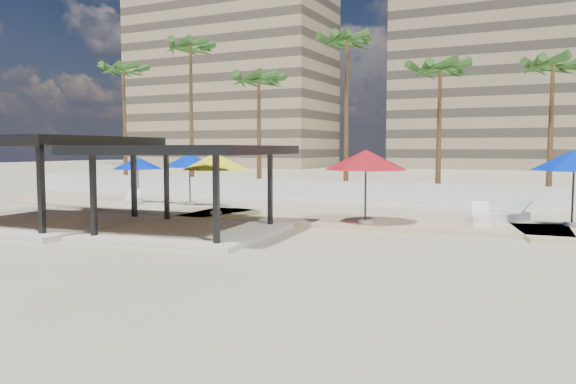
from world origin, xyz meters
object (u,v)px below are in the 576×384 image
at_px(lounger_c, 481,219).
at_px(pavilion_west, 41,173).
at_px(umbrella_a, 138,163).
at_px(umbrella_c, 366,160).
at_px(lounger_b, 506,217).
at_px(pavilion_central, 188,182).
at_px(lounger_a, 131,202).

bearing_deg(lounger_c, pavilion_west, 104.15).
bearing_deg(pavilion_west, lounger_c, 19.81).
height_order(umbrella_a, umbrella_c, umbrella_c).
distance_m(umbrella_a, lounger_b, 19.64).
distance_m(pavilion_central, umbrella_a, 12.08).
xyz_separation_m(umbrella_c, lounger_a, (-13.22, 1.31, -2.34)).
xyz_separation_m(pavilion_central, lounger_b, (10.38, 7.48, -1.57)).
height_order(umbrella_a, lounger_a, umbrella_a).
distance_m(pavilion_west, lounger_b, 19.06).
xyz_separation_m(lounger_a, lounger_c, (17.39, 0.74, 0.00)).
height_order(pavilion_central, umbrella_c, pavilion_central).
bearing_deg(pavilion_central, lounger_b, 29.30).
bearing_deg(pavilion_central, lounger_a, 137.21).
height_order(umbrella_a, lounger_c, umbrella_a).
height_order(pavilion_west, umbrella_c, pavilion_west).
distance_m(pavilion_central, lounger_b, 12.89).
bearing_deg(lounger_b, pavilion_central, 159.88).
bearing_deg(pavilion_central, umbrella_a, 132.82).
bearing_deg(lounger_a, umbrella_a, 4.50).
bearing_deg(umbrella_c, umbrella_a, 166.80).
bearing_deg(lounger_c, lounger_b, -52.39).
relative_size(pavilion_central, lounger_b, 3.11).
xyz_separation_m(lounger_b, lounger_c, (-0.87, -0.95, -0.01)).
bearing_deg(umbrella_a, umbrella_c, -13.20).
bearing_deg(umbrella_c, lounger_a, 174.33).
distance_m(pavilion_central, pavilion_west, 6.77).
xyz_separation_m(umbrella_a, umbrella_c, (14.50, -3.40, 0.38)).
relative_size(pavilion_central, umbrella_c, 1.71).
bearing_deg(pavilion_west, lounger_b, 21.36).
relative_size(pavilion_west, umbrella_c, 1.84).
xyz_separation_m(pavilion_central, lounger_c, (9.52, 6.53, -1.58)).
relative_size(pavilion_west, lounger_b, 3.34).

